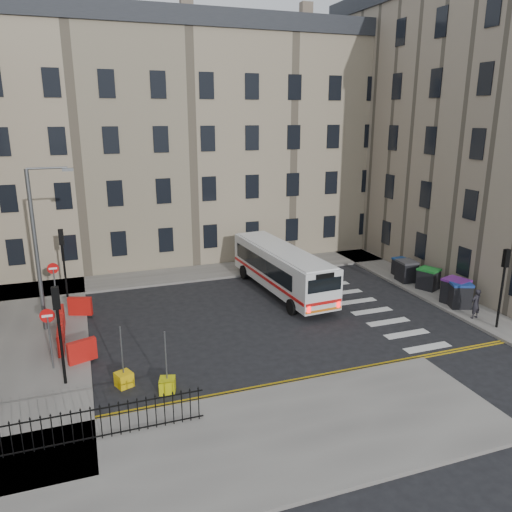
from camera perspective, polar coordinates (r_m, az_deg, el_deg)
ground at (r=27.87m, az=4.75°, el=-6.46°), size 120.00×120.00×0.00m
pavement_north at (r=34.05m, az=-10.58°, el=-2.36°), size 36.00×3.20×0.15m
pavement_east at (r=35.41m, az=15.45°, el=-1.96°), size 2.40×26.00×0.15m
pavement_west at (r=26.78m, az=-25.10°, el=-8.78°), size 6.00×22.00×0.15m
pavement_sw at (r=17.46m, az=-3.32°, el=-21.08°), size 20.00×6.00×0.15m
terrace_north at (r=39.17m, az=-14.39°, el=12.54°), size 38.30×10.80×17.20m
traffic_light_east at (r=27.51m, az=26.44°, el=-2.09°), size 0.28×0.22×4.10m
traffic_light_nw at (r=30.93m, az=-21.21°, el=0.37°), size 0.28×0.22×4.10m
traffic_light_sw at (r=20.94m, az=-21.65°, el=-6.87°), size 0.28×0.22×4.10m
streetlamp at (r=26.28m, az=-23.85°, el=0.78°), size 0.50×0.22×8.14m
no_entry_north at (r=29.25m, az=-22.09°, el=-2.21°), size 0.60×0.08×3.00m
no_entry_south at (r=22.65m, az=-22.63°, el=-7.42°), size 0.60×0.08×3.00m
roadworks_barriers at (r=25.93m, az=-20.57°, el=-7.68°), size 1.66×6.26×1.00m
iron_railings at (r=18.12m, az=-18.77°, el=-17.84°), size 7.80×0.04×1.20m
bus at (r=30.46m, az=2.95°, el=-1.34°), size 3.06×10.14×2.71m
wheelie_bin_a at (r=30.27m, az=22.19°, el=-4.04°), size 1.51×1.60×1.42m
wheelie_bin_b at (r=30.63m, az=21.82°, el=-3.75°), size 1.47×1.58×1.44m
wheelie_bin_c at (r=32.58m, az=19.09°, el=-2.46°), size 1.43×1.51×1.31m
wheelie_bin_d at (r=33.66m, az=16.82°, el=-1.63°), size 1.16×1.31×1.36m
wheelie_bin_e at (r=34.84m, az=16.24°, el=-1.19°), size 0.93×1.06×1.14m
pedestrian at (r=28.82m, az=23.82°, el=-5.01°), size 0.64×0.47×1.62m
bollard_yellow at (r=21.33m, az=-14.85°, el=-13.47°), size 0.79×0.79×0.60m
bollard_chevron at (r=20.55m, az=-10.09°, el=-14.35°), size 0.74×0.74×0.60m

